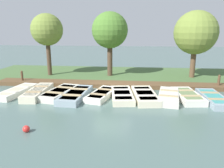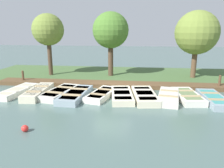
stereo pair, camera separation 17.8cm
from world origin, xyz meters
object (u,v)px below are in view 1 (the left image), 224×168
Objects in this scene: rowboat_7 at (169,96)px; park_tree_center at (196,33)px; rowboat_8 at (187,96)px; rowboat_4 at (102,94)px; park_tree_far_left at (47,30)px; rowboat_9 at (213,98)px; rowboat_6 at (145,95)px; mooring_post_far at (219,82)px; buoy at (26,129)px; rowboat_1 at (38,92)px; rowboat_3 at (76,95)px; mooring_post_near at (22,77)px; rowboat_2 at (60,93)px; park_tree_left at (110,31)px; rowboat_5 at (122,95)px; rowboat_0 at (17,91)px.

rowboat_7 is 7.46m from park_tree_center.
rowboat_8 is at bearing -15.90° from park_tree_center.
park_tree_far_left is at bearing -121.54° from rowboat_4.
rowboat_9 is (0.18, 6.55, 0.01)m from rowboat_4.
rowboat_6 is at bearing -35.25° from park_tree_center.
mooring_post_far is 12.67m from buoy.
rowboat_9 is at bearing -23.85° from mooring_post_far.
rowboat_1 is 6.66m from rowboat_6.
rowboat_3 is 1.16× the size of rowboat_8.
mooring_post_far reaches higher than rowboat_9.
park_tree_far_left reaches higher than rowboat_8.
rowboat_7 is 3.12× the size of mooring_post_near.
rowboat_9 is at bearing 77.96° from mooring_post_near.
rowboat_8 is at bearing 124.57° from buoy.
rowboat_8 is 11.01× the size of buoy.
rowboat_2 is 0.65× the size of park_tree_far_left.
rowboat_7 is at bearing 101.64° from rowboat_4.
park_tree_left is (-0.31, 5.29, -0.04)m from park_tree_far_left.
rowboat_5 is (0.08, 3.94, -0.01)m from rowboat_2.
rowboat_4 is 5.16m from rowboat_8.
rowboat_4 is 0.99× the size of rowboat_7.
park_tree_far_left is (-5.66, -12.00, 3.79)m from rowboat_9.
rowboat_6 is 3.36× the size of mooring_post_far.
rowboat_4 is at bearing 154.95° from buoy.
rowboat_4 is at bearing 104.22° from rowboat_3.
rowboat_4 is 9.62m from park_tree_center.
rowboat_9 is at bearing 86.22° from rowboat_1.
buoy is (5.17, -7.50, -0.05)m from rowboat_8.
buoy is 0.05× the size of park_tree_center.
buoy is (4.88, -6.36, -0.07)m from rowboat_7.
park_tree_far_left is 0.98× the size of park_tree_left.
park_tree_left reaches higher than rowboat_6.
rowboat_3 is 6.75m from rowboat_8.
rowboat_9 is 0.63× the size of park_tree_far_left.
mooring_post_near reaches higher than rowboat_0.
park_tree_left is at bearing -162.41° from rowboat_6.
park_tree_left is at bearing 116.79° from mooring_post_near.
rowboat_3 is 3.51× the size of mooring_post_near.
rowboat_5 reaches higher than rowboat_0.
rowboat_2 is 1.09× the size of rowboat_4.
park_tree_left reaches higher than rowboat_1.
rowboat_8 is 11.91m from mooring_post_near.
rowboat_8 is at bearing 97.35° from rowboat_3.
rowboat_9 is 10.12m from buoy.
mooring_post_near is at bearing -90.00° from mooring_post_far.
park_tree_left reaches higher than rowboat_3.
rowboat_9 is (0.07, 10.60, -0.04)m from rowboat_1.
rowboat_9 is at bearing 64.74° from park_tree_far_left.
rowboat_9 is at bearing 80.57° from rowboat_6.
park_tree_left is at bearing -174.31° from rowboat_5.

